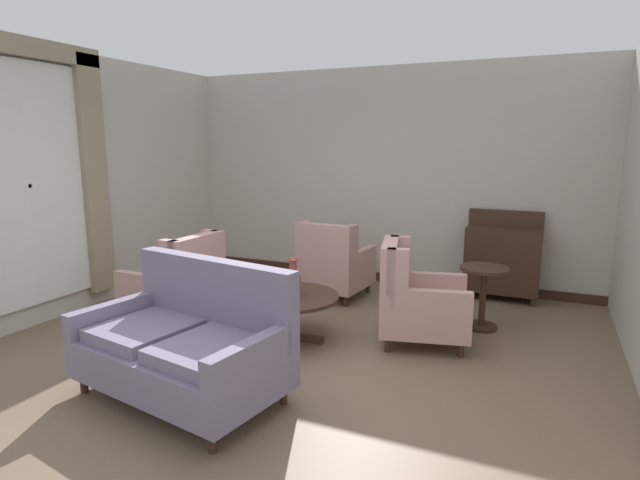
{
  "coord_description": "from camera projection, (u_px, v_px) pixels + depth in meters",
  "views": [
    {
      "loc": [
        2.09,
        -3.81,
        1.95
      ],
      "look_at": [
        0.14,
        0.58,
        1.03
      ],
      "focal_mm": 28.57,
      "sensor_mm": 36.0,
      "label": 1
    }
  ],
  "objects": [
    {
      "name": "ground",
      "position": [
        280.0,
        361.0,
        4.62
      ],
      "size": [
        8.59,
        8.59,
        0.0
      ],
      "primitive_type": "plane",
      "color": "brown"
    },
    {
      "name": "wall_back",
      "position": [
        383.0,
        177.0,
        7.1
      ],
      "size": [
        6.0,
        0.08,
        2.97
      ],
      "primitive_type": "cube",
      "color": "#BCB7AD",
      "rests_on": "ground"
    },
    {
      "name": "wall_left",
      "position": [
        107.0,
        181.0,
        6.33
      ],
      "size": [
        0.08,
        4.29,
        2.97
      ],
      "primitive_type": "cube",
      "color": "#BCB7AD",
      "rests_on": "ground"
    },
    {
      "name": "baseboard_back",
      "position": [
        380.0,
        277.0,
        7.31
      ],
      "size": [
        5.84,
        0.03,
        0.12
      ],
      "primitive_type": "cube",
      "color": "#382319",
      "rests_on": "ground"
    },
    {
      "name": "window_with_curtains",
      "position": [
        29.0,
        170.0,
        5.26
      ],
      "size": [
        0.12,
        1.95,
        2.82
      ],
      "color": "silver"
    },
    {
      "name": "coffee_table",
      "position": [
        290.0,
        302.0,
        5.08
      ],
      "size": [
        0.99,
        0.99,
        0.46
      ],
      "color": "#382319",
      "rests_on": "ground"
    },
    {
      "name": "porcelain_vase",
      "position": [
        293.0,
        280.0,
        5.04
      ],
      "size": [
        0.17,
        0.17,
        0.37
      ],
      "color": "brown",
      "rests_on": "coffee_table"
    },
    {
      "name": "settee",
      "position": [
        186.0,
        345.0,
        3.93
      ],
      "size": [
        1.75,
        1.17,
        1.04
      ],
      "rotation": [
        0.0,
        0.0,
        -0.17
      ],
      "color": "slate",
      "rests_on": "ground"
    },
    {
      "name": "armchair_near_sideboard",
      "position": [
        333.0,
        265.0,
        6.45
      ],
      "size": [
        0.83,
        0.89,
        0.99
      ],
      "rotation": [
        0.0,
        0.0,
        3.05
      ],
      "color": "tan",
      "rests_on": "ground"
    },
    {
      "name": "armchair_near_window",
      "position": [
        416.0,
        300.0,
        4.99
      ],
      "size": [
        0.98,
        0.91,
        1.01
      ],
      "rotation": [
        0.0,
        0.0,
        1.8
      ],
      "color": "tan",
      "rests_on": "ground"
    },
    {
      "name": "armchair_foreground_right",
      "position": [
        179.0,
        285.0,
        5.58
      ],
      "size": [
        0.94,
        0.79,
        0.99
      ],
      "rotation": [
        0.0,
        0.0,
        4.68
      ],
      "color": "tan",
      "rests_on": "ground"
    },
    {
      "name": "side_table",
      "position": [
        483.0,
        292.0,
        5.37
      ],
      "size": [
        0.51,
        0.51,
        0.67
      ],
      "color": "#382319",
      "rests_on": "ground"
    },
    {
      "name": "sideboard",
      "position": [
        502.0,
        260.0,
        6.35
      ],
      "size": [
        0.9,
        0.35,
        1.12
      ],
      "color": "#382319",
      "rests_on": "ground"
    }
  ]
}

